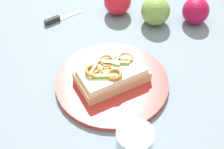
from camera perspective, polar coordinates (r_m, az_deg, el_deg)
ground_plane at (r=0.70m, az=0.00°, el=-1.81°), size 2.00×2.00×0.00m
plate at (r=0.70m, az=0.00°, el=-1.47°), size 0.26×0.26×0.01m
sandwich at (r=0.68m, az=-0.10°, el=0.07°), size 0.15×0.18×0.06m
apple_0 at (r=0.89m, az=1.04°, el=13.66°), size 0.11×0.11×0.08m
apple_1 at (r=0.89m, az=15.50°, el=11.52°), size 0.09×0.09×0.07m
apple_2 at (r=0.86m, az=8.21°, el=11.81°), size 0.11×0.11×0.08m
knife at (r=0.89m, az=-10.31°, el=10.26°), size 0.05×0.11×0.02m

